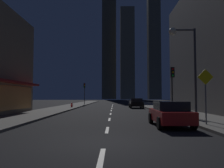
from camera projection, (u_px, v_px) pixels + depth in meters
name	position (u px, v px, depth m)	size (l,w,h in m)	color
ground_plane	(112.00, 106.00, 40.16)	(78.00, 136.00, 0.10)	black
sidewalk_right	(151.00, 106.00, 40.10)	(4.00, 76.00, 0.15)	#605E59
sidewalk_left	(74.00, 105.00, 40.24)	(4.00, 76.00, 0.15)	#605E59
lane_marking_center	(111.00, 111.00, 26.99)	(0.16, 43.80, 0.01)	silver
skyscraper_distant_tall	(109.00, 43.00, 142.88)	(8.92, 6.96, 71.78)	#474435
skyscraper_distant_mid	(127.00, 54.00, 131.46)	(8.15, 8.69, 53.99)	#635E4A
skyscraper_distant_short	(154.00, 41.00, 133.57)	(7.24, 6.86, 69.62)	brown
car_parked_near	(170.00, 113.00, 12.88)	(1.98, 4.24, 1.45)	#B21919
car_parked_far	(136.00, 103.00, 32.97)	(1.98, 4.24, 1.45)	black
fire_hydrant_far_left	(72.00, 105.00, 32.65)	(0.42, 0.30, 0.65)	red
traffic_light_near_right	(172.00, 80.00, 19.59)	(0.32, 0.48, 4.20)	#2D2D2D
traffic_light_far_left	(84.00, 89.00, 43.57)	(0.32, 0.48, 4.20)	#2D2D2D
street_lamp_right	(184.00, 50.00, 16.04)	(1.96, 0.56, 6.58)	#38383D
pedestrian_crossing_sign	(206.00, 91.00, 12.70)	(0.91, 0.08, 3.15)	slate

